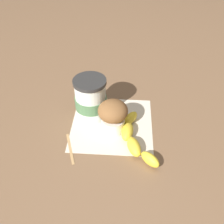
# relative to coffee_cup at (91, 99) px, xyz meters

# --- Properties ---
(ground_plane) EXTENTS (3.00, 3.00, 0.00)m
(ground_plane) POSITION_rel_coffee_cup_xyz_m (0.06, -0.05, -0.06)
(ground_plane) COLOR brown
(paper_napkin) EXTENTS (0.27, 0.27, 0.00)m
(paper_napkin) POSITION_rel_coffee_cup_xyz_m (0.06, -0.05, -0.06)
(paper_napkin) COLOR beige
(paper_napkin) RESTS_ON ground_plane
(coffee_cup) EXTENTS (0.09, 0.09, 0.13)m
(coffee_cup) POSITION_rel_coffee_cup_xyz_m (0.00, 0.00, 0.00)
(coffee_cup) COLOR silver
(coffee_cup) RESTS_ON paper_napkin
(muffin) EXTENTS (0.08, 0.08, 0.10)m
(muffin) POSITION_rel_coffee_cup_xyz_m (0.06, -0.07, -0.01)
(muffin) COLOR white
(muffin) RESTS_ON paper_napkin
(banana) EXTENTS (0.09, 0.22, 0.03)m
(banana) POSITION_rel_coffee_cup_xyz_m (0.11, -0.13, -0.05)
(banana) COLOR yellow
(banana) RESTS_ON paper_napkin
(wooden_stirrer) EXTENTS (0.02, 0.11, 0.00)m
(wooden_stirrer) POSITION_rel_coffee_cup_xyz_m (-0.07, -0.13, -0.06)
(wooden_stirrer) COLOR tan
(wooden_stirrer) RESTS_ON ground_plane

